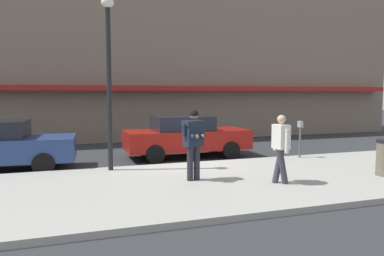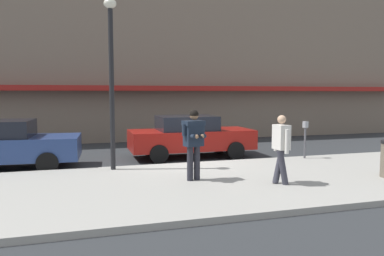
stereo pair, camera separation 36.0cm
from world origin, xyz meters
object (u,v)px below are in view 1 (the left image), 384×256
street_lamp_post (109,66)px  parking_meter (300,134)px  pedestrian_in_light_coat (281,145)px  man_texting_on_phone (194,137)px  parked_sedan_mid (186,136)px

street_lamp_post → parking_meter: (6.46, 0.05, -2.17)m
pedestrian_in_light_coat → parking_meter: bearing=48.6°
man_texting_on_phone → parking_meter: bearing=23.8°
pedestrian_in_light_coat → street_lamp_post: (-3.79, 2.98, 2.03)m
man_texting_on_phone → street_lamp_post: size_ratio=0.37×
street_lamp_post → pedestrian_in_light_coat: bearing=-38.1°
parked_sedan_mid → street_lamp_post: 4.35m
man_texting_on_phone → parking_meter: 5.03m
parked_sedan_mid → pedestrian_in_light_coat: (0.82, -5.10, 0.32)m
pedestrian_in_light_coat → parking_meter: 4.04m
man_texting_on_phone → pedestrian_in_light_coat: 2.17m
parked_sedan_mid → pedestrian_in_light_coat: bearing=-80.9°
man_texting_on_phone → street_lamp_post: street_lamp_post is taller
pedestrian_in_light_coat → street_lamp_post: bearing=141.9°
parked_sedan_mid → pedestrian_in_light_coat: pedestrian_in_light_coat is taller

